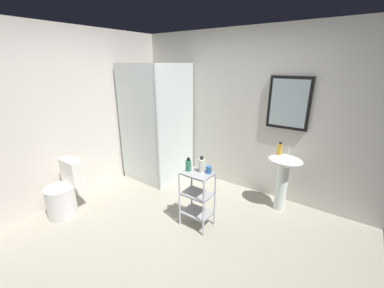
{
  "coord_description": "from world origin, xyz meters",
  "views": [
    {
      "loc": [
        1.62,
        -1.65,
        2.0
      ],
      "look_at": [
        -0.06,
        0.66,
        1.03
      ],
      "focal_mm": 22.44,
      "sensor_mm": 36.0,
      "label": 1
    }
  ],
  "objects_px": {
    "toilet": "(64,193)",
    "body_wash_bottle_green": "(188,165)",
    "shower_stall": "(159,154)",
    "hand_soap_bottle": "(280,149)",
    "lotion_bottle_white": "(202,165)",
    "storage_cart": "(197,195)",
    "rinse_cup": "(209,170)",
    "pedestal_sink": "(284,172)"
  },
  "relations": [
    {
      "from": "lotion_bottle_white",
      "to": "rinse_cup",
      "type": "xyz_separation_m",
      "value": [
        0.09,
        0.02,
        -0.04
      ]
    },
    {
      "from": "storage_cart",
      "to": "lotion_bottle_white",
      "type": "height_order",
      "value": "lotion_bottle_white"
    },
    {
      "from": "pedestal_sink",
      "to": "shower_stall",
      "type": "bearing_deg",
      "value": -171.93
    },
    {
      "from": "rinse_cup",
      "to": "hand_soap_bottle",
      "type": "bearing_deg",
      "value": 59.99
    },
    {
      "from": "storage_cart",
      "to": "hand_soap_bottle",
      "type": "xyz_separation_m",
      "value": [
        0.66,
        1.02,
        0.45
      ]
    },
    {
      "from": "shower_stall",
      "to": "toilet",
      "type": "distance_m",
      "value": 1.6
    },
    {
      "from": "hand_soap_bottle",
      "to": "toilet",
      "type": "bearing_deg",
      "value": -140.33
    },
    {
      "from": "shower_stall",
      "to": "toilet",
      "type": "relative_size",
      "value": 2.63
    },
    {
      "from": "shower_stall",
      "to": "lotion_bottle_white",
      "type": "bearing_deg",
      "value": -25.86
    },
    {
      "from": "body_wash_bottle_green",
      "to": "storage_cart",
      "type": "bearing_deg",
      "value": 2.97
    },
    {
      "from": "hand_soap_bottle",
      "to": "rinse_cup",
      "type": "distance_m",
      "value": 1.09
    },
    {
      "from": "hand_soap_bottle",
      "to": "body_wash_bottle_green",
      "type": "height_order",
      "value": "hand_soap_bottle"
    },
    {
      "from": "pedestal_sink",
      "to": "lotion_bottle_white",
      "type": "xyz_separation_m",
      "value": [
        -0.72,
        -0.95,
        0.25
      ]
    },
    {
      "from": "toilet",
      "to": "rinse_cup",
      "type": "height_order",
      "value": "rinse_cup"
    },
    {
      "from": "toilet",
      "to": "storage_cart",
      "type": "bearing_deg",
      "value": 28.16
    },
    {
      "from": "toilet",
      "to": "body_wash_bottle_green",
      "type": "xyz_separation_m",
      "value": [
        1.48,
        0.85,
        0.5
      ]
    },
    {
      "from": "toilet",
      "to": "hand_soap_bottle",
      "type": "height_order",
      "value": "hand_soap_bottle"
    },
    {
      "from": "toilet",
      "to": "shower_stall",
      "type": "bearing_deg",
      "value": 79.99
    },
    {
      "from": "storage_cart",
      "to": "toilet",
      "type": "bearing_deg",
      "value": -151.84
    },
    {
      "from": "shower_stall",
      "to": "rinse_cup",
      "type": "bearing_deg",
      "value": -23.67
    },
    {
      "from": "pedestal_sink",
      "to": "toilet",
      "type": "xyz_separation_m",
      "value": [
        -2.36,
        -1.87,
        -0.26
      ]
    },
    {
      "from": "storage_cart",
      "to": "hand_soap_bottle",
      "type": "distance_m",
      "value": 1.3
    },
    {
      "from": "pedestal_sink",
      "to": "storage_cart",
      "type": "relative_size",
      "value": 1.09
    },
    {
      "from": "toilet",
      "to": "hand_soap_bottle",
      "type": "xyz_separation_m",
      "value": [
        2.27,
        1.88,
        0.57
      ]
    },
    {
      "from": "pedestal_sink",
      "to": "storage_cart",
      "type": "bearing_deg",
      "value": -126.74
    },
    {
      "from": "shower_stall",
      "to": "hand_soap_bottle",
      "type": "height_order",
      "value": "shower_stall"
    },
    {
      "from": "lotion_bottle_white",
      "to": "body_wash_bottle_green",
      "type": "relative_size",
      "value": 1.25
    },
    {
      "from": "pedestal_sink",
      "to": "rinse_cup",
      "type": "distance_m",
      "value": 1.14
    },
    {
      "from": "rinse_cup",
      "to": "pedestal_sink",
      "type": "bearing_deg",
      "value": 55.6
    },
    {
      "from": "body_wash_bottle_green",
      "to": "shower_stall",
      "type": "bearing_deg",
      "value": 149.16
    },
    {
      "from": "rinse_cup",
      "to": "shower_stall",
      "type": "bearing_deg",
      "value": 156.33
    },
    {
      "from": "shower_stall",
      "to": "lotion_bottle_white",
      "type": "height_order",
      "value": "shower_stall"
    },
    {
      "from": "hand_soap_bottle",
      "to": "body_wash_bottle_green",
      "type": "bearing_deg",
      "value": -127.59
    },
    {
      "from": "rinse_cup",
      "to": "storage_cart",
      "type": "bearing_deg",
      "value": -146.28
    },
    {
      "from": "body_wash_bottle_green",
      "to": "rinse_cup",
      "type": "xyz_separation_m",
      "value": [
        0.25,
        0.08,
        -0.03
      ]
    },
    {
      "from": "pedestal_sink",
      "to": "storage_cart",
      "type": "height_order",
      "value": "pedestal_sink"
    },
    {
      "from": "lotion_bottle_white",
      "to": "rinse_cup",
      "type": "bearing_deg",
      "value": 15.69
    },
    {
      "from": "body_wash_bottle_green",
      "to": "toilet",
      "type": "bearing_deg",
      "value": -149.96
    },
    {
      "from": "shower_stall",
      "to": "hand_soap_bottle",
      "type": "xyz_separation_m",
      "value": [
        1.99,
        0.31,
        0.42
      ]
    },
    {
      "from": "storage_cart",
      "to": "lotion_bottle_white",
      "type": "bearing_deg",
      "value": 62.63
    },
    {
      "from": "storage_cart",
      "to": "rinse_cup",
      "type": "bearing_deg",
      "value": 33.72
    },
    {
      "from": "pedestal_sink",
      "to": "lotion_bottle_white",
      "type": "distance_m",
      "value": 1.22
    }
  ]
}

